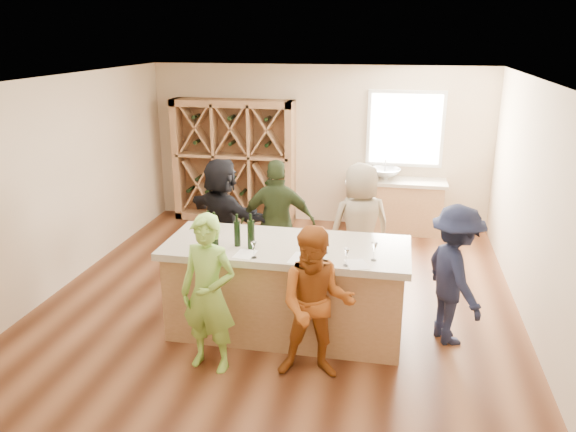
% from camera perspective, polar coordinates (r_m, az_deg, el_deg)
% --- Properties ---
extents(floor, '(6.00, 7.00, 0.10)m').
position_cam_1_polar(floor, '(7.27, -1.09, -9.46)').
color(floor, brown).
rests_on(floor, ground).
extents(ceiling, '(6.00, 7.00, 0.10)m').
position_cam_1_polar(ceiling, '(6.46, -1.25, 13.97)').
color(ceiling, white).
rests_on(ceiling, ground).
extents(wall_back, '(6.00, 0.10, 2.80)m').
position_cam_1_polar(wall_back, '(10.12, 3.13, 7.21)').
color(wall_back, beige).
rests_on(wall_back, ground).
extents(wall_front, '(6.00, 0.10, 2.80)m').
position_cam_1_polar(wall_front, '(3.62, -13.54, -14.49)').
color(wall_front, beige).
rests_on(wall_front, ground).
extents(wall_left, '(0.10, 7.00, 2.80)m').
position_cam_1_polar(wall_left, '(7.93, -23.26, 2.65)').
color(wall_left, beige).
rests_on(wall_left, ground).
extents(wall_right, '(0.10, 7.00, 2.80)m').
position_cam_1_polar(wall_right, '(6.79, 24.87, -0.02)').
color(wall_right, beige).
rests_on(wall_right, ground).
extents(window_frame, '(1.30, 0.06, 1.30)m').
position_cam_1_polar(window_frame, '(9.89, 11.83, 8.66)').
color(window_frame, white).
rests_on(window_frame, wall_back).
extents(window_pane, '(1.18, 0.01, 1.18)m').
position_cam_1_polar(window_pane, '(9.86, 11.83, 8.62)').
color(window_pane, white).
rests_on(window_pane, wall_back).
extents(wine_rack, '(2.20, 0.45, 2.20)m').
position_cam_1_polar(wine_rack, '(10.23, -5.51, 5.56)').
color(wine_rack, '#A3774E').
rests_on(wine_rack, floor).
extents(back_counter_base, '(1.60, 0.58, 0.86)m').
position_cam_1_polar(back_counter_base, '(9.93, 10.77, 0.91)').
color(back_counter_base, '#A3774E').
rests_on(back_counter_base, floor).
extents(back_counter_top, '(1.70, 0.62, 0.06)m').
position_cam_1_polar(back_counter_top, '(9.80, 10.93, 3.48)').
color(back_counter_top, '#BCB19B').
rests_on(back_counter_top, back_counter_base).
extents(sink, '(0.54, 0.54, 0.19)m').
position_cam_1_polar(sink, '(9.77, 9.80, 4.25)').
color(sink, silver).
rests_on(sink, back_counter_top).
extents(faucet, '(0.02, 0.02, 0.30)m').
position_cam_1_polar(faucet, '(9.93, 9.85, 4.81)').
color(faucet, silver).
rests_on(faucet, back_counter_top).
extents(tasting_counter_base, '(2.60, 1.00, 1.00)m').
position_cam_1_polar(tasting_counter_base, '(6.47, -0.15, -7.68)').
color(tasting_counter_base, '#A3774E').
rests_on(tasting_counter_base, floor).
extents(tasting_counter_top, '(2.72, 1.12, 0.08)m').
position_cam_1_polar(tasting_counter_top, '(6.26, -0.16, -3.23)').
color(tasting_counter_top, '#BCB19B').
rests_on(tasting_counter_top, tasting_counter_base).
extents(wine_bottle_a, '(0.09, 0.09, 0.32)m').
position_cam_1_polar(wine_bottle_a, '(6.23, -8.06, -1.58)').
color(wine_bottle_a, black).
rests_on(wine_bottle_a, tasting_counter_top).
extents(wine_bottle_b, '(0.11, 0.11, 0.32)m').
position_cam_1_polar(wine_bottle_b, '(6.16, -7.46, -1.73)').
color(wine_bottle_b, black).
rests_on(wine_bottle_b, tasting_counter_top).
extents(wine_bottle_c, '(0.09, 0.09, 0.29)m').
position_cam_1_polar(wine_bottle_c, '(6.18, -5.18, -1.78)').
color(wine_bottle_c, black).
rests_on(wine_bottle_c, tasting_counter_top).
extents(wine_bottle_d, '(0.10, 0.10, 0.32)m').
position_cam_1_polar(wine_bottle_d, '(6.08, -3.77, -1.91)').
color(wine_bottle_d, black).
rests_on(wine_bottle_d, tasting_counter_top).
extents(wine_glass_a, '(0.06, 0.06, 0.16)m').
position_cam_1_polar(wine_glass_a, '(5.86, -3.48, -3.50)').
color(wine_glass_a, white).
rests_on(wine_glass_a, tasting_counter_top).
extents(wine_glass_c, '(0.08, 0.08, 0.18)m').
position_cam_1_polar(wine_glass_c, '(5.69, 5.93, -4.21)').
color(wine_glass_c, white).
rests_on(wine_glass_c, tasting_counter_top).
extents(wine_glass_d, '(0.07, 0.07, 0.18)m').
position_cam_1_polar(wine_glass_d, '(5.98, 3.81, -2.95)').
color(wine_glass_d, white).
rests_on(wine_glass_d, tasting_counter_top).
extents(wine_glass_e, '(0.09, 0.09, 0.20)m').
position_cam_1_polar(wine_glass_e, '(5.85, 8.72, -3.58)').
color(wine_glass_e, white).
rests_on(wine_glass_e, tasting_counter_top).
extents(tasting_menu_a, '(0.22, 0.29, 0.00)m').
position_cam_1_polar(tasting_menu_a, '(5.99, -4.40, -3.88)').
color(tasting_menu_a, white).
rests_on(tasting_menu_a, tasting_counter_top).
extents(tasting_menu_b, '(0.28, 0.36, 0.00)m').
position_cam_1_polar(tasting_menu_b, '(5.86, 1.47, -4.34)').
color(tasting_menu_b, white).
rests_on(tasting_menu_b, tasting_counter_top).
extents(tasting_menu_c, '(0.28, 0.33, 0.00)m').
position_cam_1_polar(tasting_menu_c, '(5.76, 7.00, -4.88)').
color(tasting_menu_c, white).
rests_on(tasting_menu_c, tasting_counter_top).
extents(person_near_left, '(0.67, 0.54, 1.66)m').
position_cam_1_polar(person_near_left, '(5.73, -8.07, -7.84)').
color(person_near_left, '#8CC64C').
rests_on(person_near_left, floor).
extents(person_near_right, '(0.81, 0.51, 1.59)m').
position_cam_1_polar(person_near_right, '(5.56, 2.89, -8.94)').
color(person_near_right, '#994C19').
rests_on(person_near_right, floor).
extents(person_server, '(0.83, 1.13, 1.59)m').
position_cam_1_polar(person_server, '(6.43, 16.55, -5.78)').
color(person_server, '#191E38').
rests_on(person_server, floor).
extents(person_far_mid, '(1.08, 0.66, 1.74)m').
position_cam_1_polar(person_far_mid, '(7.57, -1.05, -0.72)').
color(person_far_mid, '#263319').
rests_on(person_far_mid, floor).
extents(person_far_right, '(0.99, 0.84, 1.73)m').
position_cam_1_polar(person_far_right, '(7.50, 7.31, -1.13)').
color(person_far_right, gray).
rests_on(person_far_right, floor).
extents(person_far_left, '(1.63, 1.29, 1.69)m').
position_cam_1_polar(person_far_left, '(7.97, -6.69, -0.06)').
color(person_far_left, black).
rests_on(person_far_left, floor).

